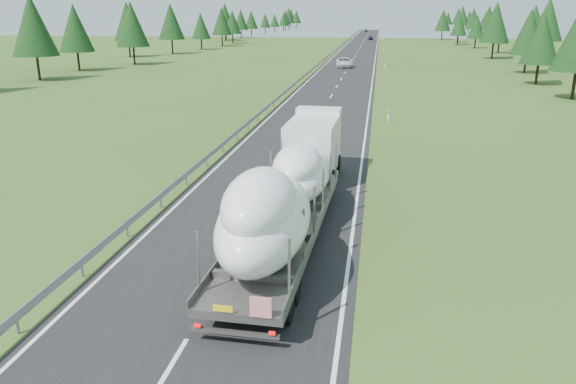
# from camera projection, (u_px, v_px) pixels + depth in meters

# --- Properties ---
(ground) EXTENTS (400.00, 400.00, 0.00)m
(ground) POSITION_uv_depth(u_px,v_px,m) (243.00, 244.00, 24.23)
(ground) COLOR #314D19
(ground) RESTS_ON ground
(road_surface) EXTENTS (10.00, 400.00, 0.02)m
(road_surface) POSITION_uv_depth(u_px,v_px,m) (353.00, 59.00, 118.22)
(road_surface) COLOR black
(road_surface) RESTS_ON ground
(guardrail) EXTENTS (0.10, 400.00, 0.76)m
(guardrail) POSITION_uv_depth(u_px,v_px,m) (328.00, 56.00, 118.78)
(guardrail) COLOR slate
(guardrail) RESTS_ON ground
(marker_posts) EXTENTS (0.13, 350.08, 1.00)m
(marker_posts) POSITION_uv_depth(u_px,v_px,m) (384.00, 43.00, 168.78)
(marker_posts) COLOR silver
(marker_posts) RESTS_ON ground
(highway_sign) EXTENTS (0.08, 0.90, 2.60)m
(highway_sign) POSITION_uv_depth(u_px,v_px,m) (390.00, 58.00, 97.80)
(highway_sign) COLOR slate
(highway_sign) RESTS_ON ground
(tree_line_right) EXTENTS (28.97, 359.10, 12.47)m
(tree_line_right) POSITION_uv_depth(u_px,v_px,m) (530.00, 24.00, 129.94)
(tree_line_right) COLOR black
(tree_line_right) RESTS_ON ground
(tree_line_left) EXTENTS (15.23, 359.65, 12.31)m
(tree_line_left) POSITION_uv_depth(u_px,v_px,m) (203.00, 21.00, 158.58)
(tree_line_left) COLOR black
(tree_line_left) RESTS_ON ground
(boat_truck) EXTENTS (3.44, 21.10, 4.61)m
(boat_truck) POSITION_uv_depth(u_px,v_px,m) (291.00, 182.00, 24.88)
(boat_truck) COLOR silver
(boat_truck) RESTS_ON ground
(distant_van) EXTENTS (3.32, 6.37, 1.71)m
(distant_van) POSITION_uv_depth(u_px,v_px,m) (344.00, 62.00, 100.61)
(distant_van) COLOR silver
(distant_van) RESTS_ON ground
(distant_car_dark) EXTENTS (1.78, 4.12, 1.39)m
(distant_car_dark) POSITION_uv_depth(u_px,v_px,m) (371.00, 38.00, 197.03)
(distant_car_dark) COLOR black
(distant_car_dark) RESTS_ON ground
(distant_car_blue) EXTENTS (1.51, 4.13, 1.35)m
(distant_car_blue) POSITION_uv_depth(u_px,v_px,m) (366.00, 31.00, 273.06)
(distant_car_blue) COLOR #16153D
(distant_car_blue) RESTS_ON ground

